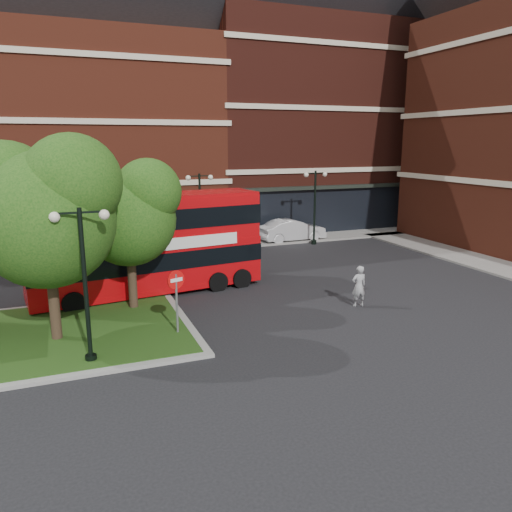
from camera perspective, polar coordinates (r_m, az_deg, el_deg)
name	(u,v)px	position (r m, az deg, el deg)	size (l,w,h in m)	color
ground	(254,341)	(17.92, -0.18, -9.72)	(120.00, 120.00, 0.00)	black
pavement_far	(164,249)	(33.19, -10.52, 0.83)	(44.00, 3.00, 0.12)	slate
terrace_far_left	(25,140)	(39.47, -24.86, 11.93)	(26.00, 12.00, 14.00)	maroon
terrace_far_right	(306,128)	(44.20, 5.70, 14.32)	(18.00, 12.00, 16.00)	#471911
traffic_island	(12,341)	(19.76, -26.12, -8.69)	(12.60, 7.60, 0.15)	gray
tree_island_west	(42,207)	(18.13, -23.28, 5.21)	(5.40, 4.71, 7.21)	#2D2116
tree_island_east	(126,209)	(20.79, -14.63, 5.17)	(4.46, 3.90, 6.29)	#2D2116
lamp_island	(85,278)	(16.15, -18.99, -2.41)	(1.72, 0.36, 5.00)	black
lamp_far_left	(200,209)	(31.23, -6.40, 5.37)	(1.72, 0.36, 5.00)	black
lamp_far_right	(315,203)	(34.16, 6.74, 6.01)	(1.72, 0.36, 5.00)	black
bus	(147,238)	(23.23, -12.33, 2.05)	(10.74, 3.76, 4.02)	#AF070B
woman	(359,286)	(21.73, 11.67, -3.39)	(0.65, 0.43, 1.79)	gray
car_silver	(111,244)	(32.13, -16.24, 1.35)	(1.72, 4.29, 1.46)	#ACADB3
car_white	(292,230)	(35.36, 4.16, 2.96)	(1.66, 4.77, 1.57)	silver
no_entry_sign	(176,290)	(18.04, -9.10, -3.81)	(0.66, 0.28, 2.46)	slate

